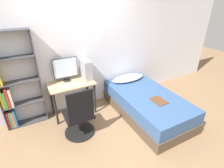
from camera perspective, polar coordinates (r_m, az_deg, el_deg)
The scene contains 13 objects.
ground_plane at distance 3.27m, azimuth 0.11°, elevation -18.55°, with size 14.00×14.00×0.00m, color #846647.
wall_back at distance 3.77m, azimuth -10.48°, elevation 10.01°, with size 8.00×0.05×2.50m.
desk at distance 3.70m, azimuth -12.92°, elevation -1.66°, with size 0.92×0.52×0.74m.
bookshelf at distance 3.65m, azimuth -30.34°, elevation -0.98°, with size 0.75×0.22×1.84m.
office_chair at distance 3.23m, azimuth -10.58°, elevation -11.03°, with size 0.56×0.56×1.00m.
bed at distance 3.85m, azimuth 11.16°, elevation -6.40°, with size 1.08×2.02×0.49m.
pillow at distance 4.22m, azimuth 5.28°, elevation 1.95°, with size 0.82×0.36×0.11m.
magazine at distance 3.54m, azimuth 15.03°, elevation -5.29°, with size 0.24×0.32×0.01m.
monitor at distance 3.66m, azimuth -14.95°, elevation 4.84°, with size 0.49×0.16×0.49m.
keyboard at distance 3.52m, azimuth -13.82°, elevation -0.55°, with size 0.35×0.13×0.02m.
pc_tower at distance 3.69m, azimuth -8.46°, elevation 4.71°, with size 0.16×0.35×0.41m.
mouse at distance 3.57m, azimuth -10.33°, elevation 0.25°, with size 0.06×0.09×0.02m.
phone at distance 3.55m, azimuth -18.92°, elevation -1.14°, with size 0.07×0.14×0.01m.
Camera 1 is at (-1.08, -2.00, 2.36)m, focal length 28.00 mm.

